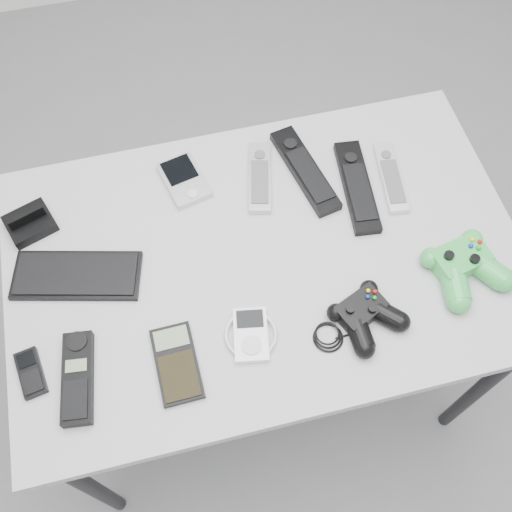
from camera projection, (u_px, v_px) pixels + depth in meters
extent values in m
plane|color=slate|center=(233.00, 341.00, 1.91)|extent=(3.50, 3.50, 0.00)
cube|color=#A2A2A4|center=(265.00, 259.00, 1.26)|extent=(1.07, 0.69, 0.03)
cylinder|color=black|center=(90.00, 487.00, 1.38)|extent=(0.03, 0.03, 0.69)
cylinder|color=black|center=(482.00, 387.00, 1.49)|extent=(0.03, 0.03, 0.69)
cylinder|color=black|center=(66.00, 266.00, 1.65)|extent=(0.03, 0.03, 0.69)
cylinder|color=black|center=(399.00, 196.00, 1.77)|extent=(0.03, 0.03, 0.69)
cube|color=black|center=(77.00, 275.00, 1.21)|extent=(0.28, 0.17, 0.02)
cube|color=black|center=(28.00, 220.00, 1.26)|extent=(0.12, 0.11, 0.05)
cube|color=#B3B3BA|center=(184.00, 180.00, 1.32)|extent=(0.11, 0.14, 0.02)
cube|color=#B3B3BA|center=(260.00, 177.00, 1.33)|extent=(0.09, 0.19, 0.02)
cube|color=black|center=(305.00, 170.00, 1.33)|extent=(0.10, 0.25, 0.02)
cube|color=black|center=(357.00, 186.00, 1.31)|extent=(0.08, 0.24, 0.02)
cube|color=silver|center=(391.00, 177.00, 1.33)|extent=(0.07, 0.19, 0.02)
cube|color=black|center=(31.00, 373.00, 1.12)|extent=(0.06, 0.10, 0.02)
cube|color=black|center=(77.00, 378.00, 1.11)|extent=(0.08, 0.18, 0.03)
cube|color=black|center=(177.00, 363.00, 1.12)|extent=(0.08, 0.16, 0.02)
cube|color=white|center=(251.00, 335.00, 1.15)|extent=(0.12, 0.12, 0.02)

